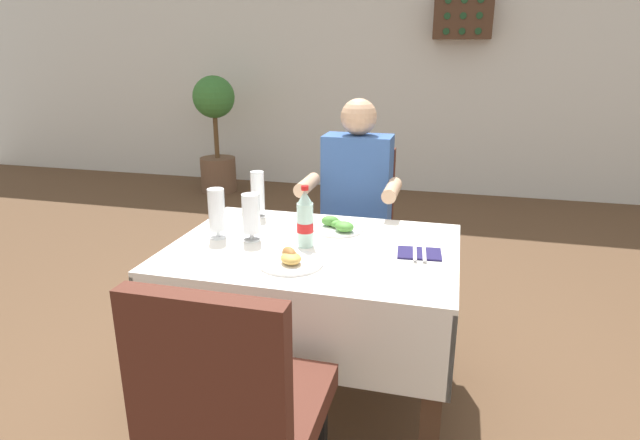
# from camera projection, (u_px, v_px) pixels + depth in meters

# --- Properties ---
(ground_plane) EXTENTS (11.00, 11.00, 0.00)m
(ground_plane) POSITION_uv_depth(u_px,v_px,m) (290.00, 422.00, 2.21)
(ground_plane) COLOR brown
(back_wall) EXTENTS (11.00, 0.12, 3.01)m
(back_wall) POSITION_uv_depth(u_px,v_px,m) (406.00, 49.00, 5.48)
(back_wall) COLOR silver
(back_wall) RESTS_ON ground
(main_dining_table) EXTENTS (1.16, 0.86, 0.73)m
(main_dining_table) POSITION_uv_depth(u_px,v_px,m) (314.00, 283.00, 2.20)
(main_dining_table) COLOR white
(main_dining_table) RESTS_ON ground
(chair_far_diner_seat) EXTENTS (0.44, 0.50, 0.97)m
(chair_far_diner_seat) POSITION_uv_depth(u_px,v_px,m) (352.00, 225.00, 2.96)
(chair_far_diner_seat) COLOR #4C2319
(chair_far_diner_seat) RESTS_ON ground
(chair_near_camera_side) EXTENTS (0.44, 0.50, 0.97)m
(chair_near_camera_side) POSITION_uv_depth(u_px,v_px,m) (236.00, 407.00, 1.44)
(chair_near_camera_side) COLOR #4C2319
(chair_near_camera_side) RESTS_ON ground
(seated_diner_far) EXTENTS (0.50, 0.46, 1.26)m
(seated_diner_far) POSITION_uv_depth(u_px,v_px,m) (355.00, 204.00, 2.80)
(seated_diner_far) COLOR #282D42
(seated_diner_far) RESTS_ON ground
(plate_near_camera) EXTENTS (0.24, 0.24, 0.07)m
(plate_near_camera) POSITION_uv_depth(u_px,v_px,m) (291.00, 260.00, 1.95)
(plate_near_camera) COLOR white
(plate_near_camera) RESTS_ON main_dining_table
(plate_far_diner) EXTENTS (0.23, 0.23, 0.06)m
(plate_far_diner) POSITION_uv_depth(u_px,v_px,m) (338.00, 226.00, 2.32)
(plate_far_diner) COLOR white
(plate_far_diner) RESTS_ON main_dining_table
(beer_glass_left) EXTENTS (0.07, 0.07, 0.22)m
(beer_glass_left) POSITION_uv_depth(u_px,v_px,m) (258.00, 194.00, 2.49)
(beer_glass_left) COLOR white
(beer_glass_left) RESTS_ON main_dining_table
(beer_glass_middle) EXTENTS (0.07, 0.07, 0.20)m
(beer_glass_middle) POSITION_uv_depth(u_px,v_px,m) (251.00, 217.00, 2.18)
(beer_glass_middle) COLOR white
(beer_glass_middle) RESTS_ON main_dining_table
(beer_glass_right) EXTENTS (0.07, 0.07, 0.22)m
(beer_glass_right) POSITION_uv_depth(u_px,v_px,m) (217.00, 213.00, 2.20)
(beer_glass_right) COLOR white
(beer_glass_right) RESTS_ON main_dining_table
(cola_bottle_primary) EXTENTS (0.07, 0.07, 0.25)m
(cola_bottle_primary) POSITION_uv_depth(u_px,v_px,m) (305.00, 220.00, 2.11)
(cola_bottle_primary) COLOR silver
(cola_bottle_primary) RESTS_ON main_dining_table
(napkin_cutlery_set) EXTENTS (0.18, 0.19, 0.01)m
(napkin_cutlery_set) POSITION_uv_depth(u_px,v_px,m) (419.00, 253.00, 2.06)
(napkin_cutlery_set) COLOR #231E4C
(napkin_cutlery_set) RESTS_ON main_dining_table
(potted_plant_corner) EXTENTS (0.44, 0.44, 1.25)m
(potted_plant_corner) POSITION_uv_depth(u_px,v_px,m) (216.00, 128.00, 5.63)
(potted_plant_corner) COLOR brown
(potted_plant_corner) RESTS_ON ground
(wall_bottle_rack) EXTENTS (0.56, 0.21, 0.42)m
(wall_bottle_rack) POSITION_uv_depth(u_px,v_px,m) (463.00, 16.00, 5.10)
(wall_bottle_rack) COLOR #472D1E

